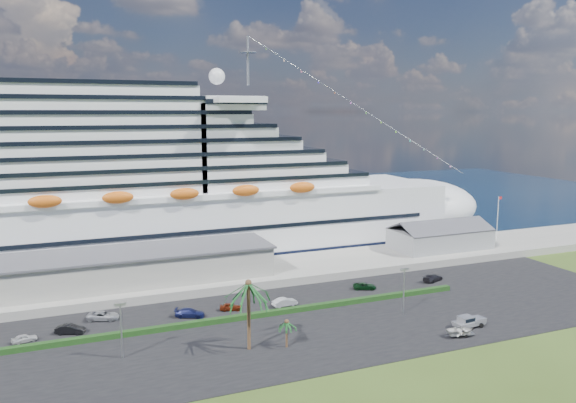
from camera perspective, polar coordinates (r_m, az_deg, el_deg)
name	(u,v)px	position (r m, az deg, el deg)	size (l,w,h in m)	color
ground	(320,350)	(87.64, 3.32, -14.78)	(420.00, 420.00, 0.00)	#314517
asphalt_lot	(292,324)	(96.88, 0.45, -12.33)	(140.00, 38.00, 0.12)	black
wharf	(241,274)	(122.45, -4.82, -7.32)	(240.00, 20.00, 1.80)	gray
water	(166,211)	(208.22, -12.25, -0.91)	(420.00, 160.00, 0.02)	black
cruise_ship	(122,192)	(138.14, -16.49, 0.92)	(191.00, 38.00, 54.00)	silver
terminal_building	(120,267)	(116.68, -16.71, -6.42)	(61.00, 15.00, 6.30)	gray
port_shed	(440,238)	(145.20, 15.18, -3.57)	(24.00, 12.31, 7.37)	gray
flagpole	(498,217)	(155.92, 20.53, -1.52)	(1.08, 0.16, 12.00)	silver
hedge	(238,318)	(98.57, -5.08, -11.67)	(88.00, 1.10, 0.90)	black
lamp_post_left	(121,324)	(85.95, -16.61, -11.81)	(1.60, 0.35, 8.27)	gray
lamp_post_right	(404,285)	(101.68, 11.70, -8.32)	(1.60, 0.35, 8.27)	gray
palm_tall	(248,291)	(84.33, -4.04, -9.06)	(8.82, 8.82, 11.13)	#47301E
palm_short	(287,325)	(86.65, -0.14, -12.43)	(3.53, 3.53, 4.56)	#47301E
parked_car_0	(24,338)	(98.38, -25.21, -12.46)	(1.48, 3.67, 1.25)	silver
parked_car_1	(70,329)	(98.97, -21.24, -11.99)	(1.62, 4.64, 1.53)	black
parked_car_2	(103,316)	(103.20, -18.28, -10.96)	(2.47, 5.36, 1.49)	#A3A5AC
parked_car_3	(190,313)	(100.93, -9.94, -11.08)	(2.10, 5.17, 1.50)	#161C4F
parked_car_4	(231,307)	(103.15, -5.85, -10.59)	(1.58, 3.92, 1.34)	#631F0D
parked_car_5	(285,302)	(104.72, -0.33, -10.17)	(1.63, 4.68, 1.54)	#BBBCC3
parked_car_6	(364,286)	(115.24, 7.78, -8.51)	(2.13, 4.61, 1.28)	black
parked_car_7	(433,278)	(123.17, 14.50, -7.50)	(2.12, 5.22, 1.51)	black
pickup_truck	(469,321)	(99.53, 17.90, -11.48)	(5.78, 2.48, 1.99)	black
boat_trailer	(461,331)	(95.38, 17.17, -12.42)	(5.45, 4.03, 1.51)	gray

